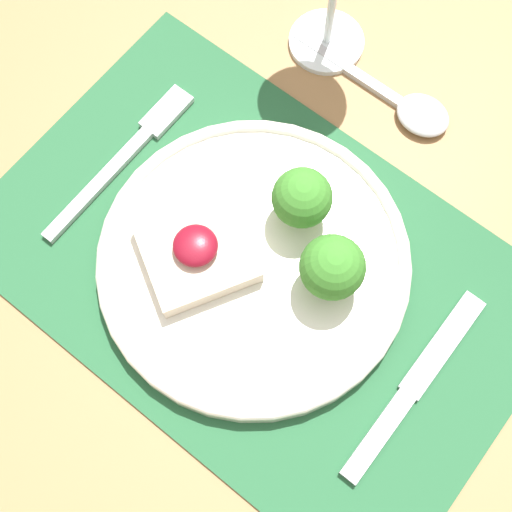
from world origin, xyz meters
TOP-DOWN VIEW (x-y plane):
  - ground_plane at (0.00, 0.00)m, footprint 8.00×8.00m
  - dining_table at (0.00, 0.00)m, footprint 1.32×1.09m
  - placemat at (0.00, 0.00)m, footprint 0.49×0.32m
  - dinner_plate at (-0.00, 0.01)m, footprint 0.28×0.28m
  - fork at (-0.17, 0.02)m, footprint 0.02×0.19m
  - knife at (0.17, -0.01)m, footprint 0.02×0.19m
  - spoon at (0.01, 0.22)m, footprint 0.18×0.04m

SIDE VIEW (x-z plane):
  - ground_plane at x=0.00m, z-range 0.00..0.00m
  - dining_table at x=0.00m, z-range 0.28..1.03m
  - placemat at x=0.00m, z-range 0.74..0.74m
  - fork at x=-0.17m, z-range 0.74..0.75m
  - knife at x=0.17m, z-range 0.74..0.75m
  - spoon at x=0.01m, z-range 0.74..0.76m
  - dinner_plate at x=0.00m, z-range 0.72..0.80m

